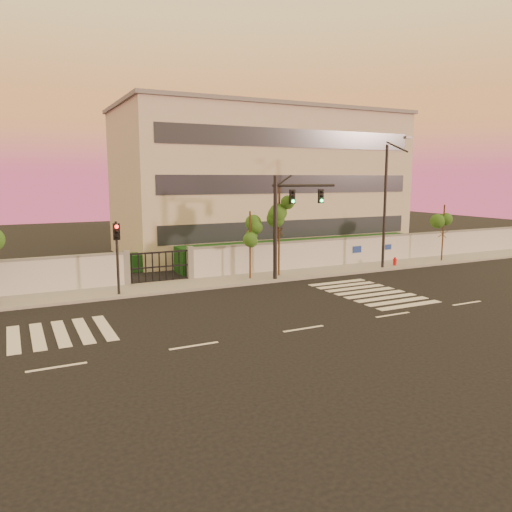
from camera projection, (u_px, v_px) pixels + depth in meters
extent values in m
plane|color=black|center=(304.00, 329.00, 21.61)|extent=(120.00, 120.00, 0.00)
cube|color=gray|center=(214.00, 282.00, 30.89)|extent=(60.00, 3.00, 0.15)
cube|color=silver|center=(382.00, 250.00, 38.45)|extent=(31.00, 0.30, 2.00)
cube|color=slate|center=(382.00, 236.00, 38.29)|extent=(31.00, 0.36, 0.12)
cube|color=slate|center=(127.00, 269.00, 29.86)|extent=(0.35, 0.35, 2.20)
cube|color=slate|center=(190.00, 264.00, 31.62)|extent=(0.35, 0.35, 2.20)
cube|color=black|center=(304.00, 251.00, 38.26)|extent=(20.00, 2.00, 1.80)
cube|color=black|center=(140.00, 262.00, 35.24)|extent=(6.00, 1.50, 1.20)
cube|color=beige|center=(260.00, 183.00, 44.10)|extent=(24.00, 12.00, 12.00)
cube|color=#262D38|center=(294.00, 229.00, 39.32)|extent=(22.00, 0.08, 1.40)
cube|color=#262D38|center=(295.00, 184.00, 38.78)|extent=(22.00, 0.08, 1.40)
cube|color=#262D38|center=(295.00, 138.00, 38.24)|extent=(22.00, 0.08, 1.40)
cube|color=slate|center=(260.00, 112.00, 43.16)|extent=(24.40, 12.40, 0.30)
cube|color=silver|center=(13.00, 339.00, 20.18)|extent=(0.50, 4.00, 0.02)
cube|color=silver|center=(38.00, 336.00, 20.58)|extent=(0.50, 4.00, 0.02)
cube|color=silver|center=(61.00, 333.00, 20.97)|extent=(0.50, 4.00, 0.02)
cube|color=silver|center=(83.00, 330.00, 21.37)|extent=(0.50, 4.00, 0.02)
cube|color=silver|center=(105.00, 328.00, 21.76)|extent=(0.50, 4.00, 0.02)
cube|color=silver|center=(409.00, 305.00, 25.58)|extent=(4.00, 0.50, 0.02)
cube|color=silver|center=(397.00, 301.00, 26.37)|extent=(4.00, 0.50, 0.02)
cube|color=silver|center=(386.00, 298.00, 27.17)|extent=(4.00, 0.50, 0.02)
cube|color=silver|center=(375.00, 294.00, 27.96)|extent=(4.00, 0.50, 0.02)
cube|color=silver|center=(365.00, 291.00, 28.76)|extent=(4.00, 0.50, 0.02)
cube|color=silver|center=(355.00, 288.00, 29.56)|extent=(4.00, 0.50, 0.02)
cube|color=silver|center=(346.00, 285.00, 30.35)|extent=(4.00, 0.50, 0.02)
cube|color=silver|center=(337.00, 282.00, 31.15)|extent=(4.00, 0.50, 0.02)
cube|color=silver|center=(57.00, 367.00, 17.21)|extent=(2.00, 0.15, 0.01)
cube|color=silver|center=(194.00, 346.00, 19.41)|extent=(2.00, 0.15, 0.01)
cube|color=silver|center=(304.00, 329.00, 21.61)|extent=(2.00, 0.15, 0.01)
cube|color=silver|center=(393.00, 315.00, 23.81)|extent=(2.00, 0.15, 0.01)
cube|color=silver|center=(467.00, 303.00, 26.01)|extent=(2.00, 0.15, 0.01)
cylinder|color=#382314|center=(250.00, 246.00, 31.43)|extent=(0.11, 0.11, 4.42)
sphere|color=#264E16|center=(250.00, 225.00, 31.22)|extent=(1.03, 1.03, 1.03)
sphere|color=#264E16|center=(253.00, 235.00, 31.63)|extent=(0.79, 0.79, 0.79)
sphere|color=#264E16|center=(247.00, 233.00, 31.04)|extent=(0.75, 0.75, 0.75)
cylinder|color=#382314|center=(279.00, 233.00, 32.31)|extent=(0.13, 0.13, 5.94)
sphere|color=#264E16|center=(279.00, 205.00, 32.03)|extent=(1.20, 1.20, 1.20)
sphere|color=#264E16|center=(283.00, 218.00, 32.53)|extent=(0.91, 0.91, 0.91)
sphere|color=#264E16|center=(276.00, 215.00, 31.83)|extent=(0.87, 0.87, 0.87)
cylinder|color=#382314|center=(443.00, 234.00, 38.33)|extent=(0.11, 0.11, 4.46)
sphere|color=#264E16|center=(444.00, 216.00, 38.12)|extent=(1.05, 1.05, 1.05)
sphere|color=#264E16|center=(445.00, 225.00, 38.54)|extent=(0.80, 0.80, 0.80)
sphere|color=#264E16|center=(442.00, 222.00, 37.94)|extent=(0.76, 0.76, 0.76)
cylinder|color=black|center=(275.00, 229.00, 31.14)|extent=(0.26, 0.26, 6.65)
cylinder|color=black|center=(304.00, 185.00, 31.62)|extent=(3.97, 1.24, 0.17)
cube|color=black|center=(292.00, 197.00, 31.31)|extent=(0.38, 0.19, 0.96)
sphere|color=#0CF259|center=(293.00, 202.00, 31.26)|extent=(0.21, 0.21, 0.21)
cube|color=black|center=(321.00, 196.00, 32.25)|extent=(0.38, 0.19, 0.96)
sphere|color=#0CF259|center=(322.00, 201.00, 32.20)|extent=(0.21, 0.21, 0.21)
cylinder|color=black|center=(118.00, 259.00, 27.15)|extent=(0.15, 0.15, 4.16)
cube|color=black|center=(116.00, 232.00, 26.87)|extent=(0.32, 0.17, 0.83)
sphere|color=red|center=(117.00, 227.00, 26.73)|extent=(0.19, 0.19, 0.19)
cylinder|color=black|center=(385.00, 208.00, 35.04)|extent=(0.20, 0.20, 8.76)
cylinder|color=black|center=(397.00, 147.00, 33.52)|extent=(0.11, 2.09, 0.85)
cube|color=#3F3F44|center=(408.00, 137.00, 32.57)|extent=(0.55, 0.27, 0.16)
cylinder|color=red|center=(395.00, 264.00, 36.43)|extent=(0.22, 0.22, 0.51)
cylinder|color=red|center=(395.00, 260.00, 36.39)|extent=(0.28, 0.28, 0.10)
sphere|color=red|center=(395.00, 258.00, 36.37)|extent=(0.18, 0.18, 0.18)
cylinder|color=red|center=(395.00, 263.00, 36.42)|extent=(0.29, 0.11, 0.10)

